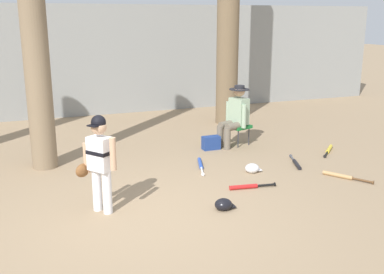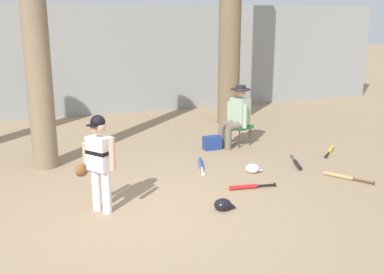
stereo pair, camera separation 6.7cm
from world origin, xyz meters
TOP-DOWN VIEW (x-y plane):
  - ground_plane at (0.00, 0.00)m, footprint 60.00×60.00m
  - concrete_back_wall at (0.00, 6.76)m, footprint 18.00×0.36m
  - tree_near_player at (-1.07, 2.60)m, footprint 0.55×0.55m
  - tree_behind_spectator at (3.27, 4.59)m, footprint 0.73×0.73m
  - young_ballplayer at (-0.49, 0.39)m, footprint 0.52×0.50m
  - folding_stool at (2.65, 2.69)m, footprint 0.51×0.51m
  - seated_spectator at (2.56, 2.66)m, footprint 0.68×0.53m
  - handbag_beside_stool at (2.01, 2.58)m, footprint 0.34×0.19m
  - bat_red_barrel at (1.69, 0.44)m, footprint 0.73×0.16m
  - bat_black_composite at (3.01, 1.14)m, footprint 0.31×0.70m
  - bat_yellow_trainer at (4.06, 1.64)m, footprint 0.59×0.58m
  - bat_blue_youth at (1.43, 1.67)m, footprint 0.31×0.80m
  - bat_wood_tan at (3.32, 0.33)m, footprint 0.48×0.71m
  - batting_helmet_black at (1.04, -0.12)m, footprint 0.28×0.22m
  - batting_helmet_white at (2.12, 1.08)m, footprint 0.28×0.22m

SIDE VIEW (x-z plane):
  - ground_plane at x=0.00m, z-range 0.00..0.00m
  - bat_red_barrel at x=1.69m, z-range 0.00..0.07m
  - bat_black_composite at x=3.01m, z-range 0.00..0.07m
  - bat_yellow_trainer at x=4.06m, z-range 0.00..0.07m
  - bat_blue_youth at x=1.43m, z-range 0.00..0.07m
  - bat_wood_tan at x=3.32m, z-range 0.00..0.07m
  - batting_helmet_white at x=2.12m, z-range -0.01..0.15m
  - batting_helmet_black at x=1.04m, z-range -0.01..0.15m
  - handbag_beside_stool at x=2.01m, z-range 0.00..0.26m
  - folding_stool at x=2.65m, z-range 0.16..0.57m
  - seated_spectator at x=2.56m, z-range 0.04..1.24m
  - young_ballplayer at x=-0.49m, z-range 0.09..1.40m
  - concrete_back_wall at x=0.00m, z-range 0.00..2.81m
  - tree_behind_spectator at x=3.27m, z-range -0.36..5.31m
  - tree_near_player at x=-1.07m, z-range -0.26..5.35m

